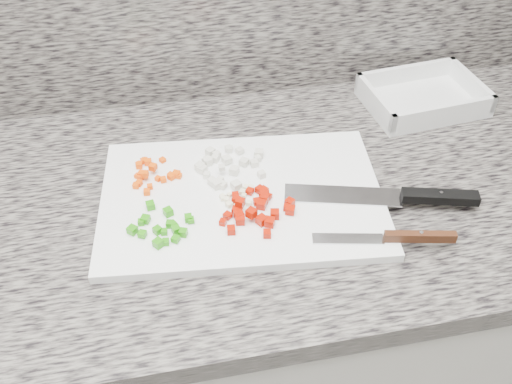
# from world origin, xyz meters

# --- Properties ---
(cabinet) EXTENTS (3.92, 0.62, 0.86)m
(cabinet) POSITION_xyz_m (0.00, 1.44, 0.43)
(cabinet) COLOR beige
(cabinet) RESTS_ON ground
(countertop) EXTENTS (3.96, 0.64, 0.04)m
(countertop) POSITION_xyz_m (0.00, 1.44, 0.88)
(countertop) COLOR slate
(countertop) RESTS_ON cabinet
(cutting_board) EXTENTS (0.49, 0.36, 0.02)m
(cutting_board) POSITION_xyz_m (0.11, 1.41, 0.91)
(cutting_board) COLOR white
(cutting_board) RESTS_ON countertop
(carrot_pile) EXTENTS (0.08, 0.09, 0.02)m
(carrot_pile) POSITION_xyz_m (-0.03, 1.49, 0.92)
(carrot_pile) COLOR #EF4D05
(carrot_pile) RESTS_ON cutting_board
(onion_pile) EXTENTS (0.13, 0.12, 0.02)m
(onion_pile) POSITION_xyz_m (0.09, 1.48, 0.92)
(onion_pile) COLOR silver
(onion_pile) RESTS_ON cutting_board
(green_pepper_pile) EXTENTS (0.11, 0.10, 0.01)m
(green_pepper_pile) POSITION_xyz_m (-0.03, 1.36, 0.92)
(green_pepper_pile) COLOR #278D0C
(green_pepper_pile) RESTS_ON cutting_board
(red_pepper_pile) EXTENTS (0.13, 0.11, 0.02)m
(red_pepper_pile) POSITION_xyz_m (0.13, 1.36, 0.92)
(red_pepper_pile) COLOR #A81202
(red_pepper_pile) RESTS_ON cutting_board
(garlic_pile) EXTENTS (0.06, 0.06, 0.01)m
(garlic_pile) POSITION_xyz_m (0.10, 1.40, 0.92)
(garlic_pile) COLOR #F4EABC
(garlic_pile) RESTS_ON cutting_board
(chef_knife) EXTENTS (0.31, 0.11, 0.02)m
(chef_knife) POSITION_xyz_m (0.37, 1.35, 0.92)
(chef_knife) COLOR silver
(chef_knife) RESTS_ON cutting_board
(paring_knife) EXTENTS (0.22, 0.06, 0.02)m
(paring_knife) POSITION_xyz_m (0.33, 1.26, 0.92)
(paring_knife) COLOR silver
(paring_knife) RESTS_ON cutting_board
(tray) EXTENTS (0.24, 0.19, 0.05)m
(tray) POSITION_xyz_m (0.52, 1.62, 0.92)
(tray) COLOR white
(tray) RESTS_ON countertop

